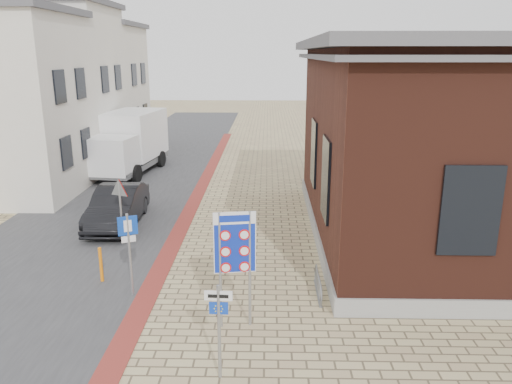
% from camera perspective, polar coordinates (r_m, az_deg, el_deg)
% --- Properties ---
extents(ground, '(120.00, 120.00, 0.00)m').
position_cam_1_polar(ground, '(12.12, -4.94, -16.11)').
color(ground, tan).
rests_on(ground, ground).
extents(road_strip, '(7.00, 60.00, 0.02)m').
position_cam_1_polar(road_strip, '(26.89, -13.22, 1.53)').
color(road_strip, '#38383A').
rests_on(road_strip, ground).
extents(curb_strip, '(0.60, 40.00, 0.02)m').
position_cam_1_polar(curb_strip, '(21.46, -7.41, -1.73)').
color(curb_strip, maroon).
rests_on(curb_strip, ground).
extents(brick_building, '(13.00, 13.00, 6.80)m').
position_cam_1_polar(brick_building, '(19.12, 25.37, 5.46)').
color(brick_building, gray).
rests_on(brick_building, ground).
extents(townhouse_mid, '(7.40, 6.40, 9.10)m').
position_cam_1_polar(townhouse_mid, '(30.84, -22.48, 11.12)').
color(townhouse_mid, silver).
rests_on(townhouse_mid, ground).
extents(townhouse_far, '(7.40, 6.40, 8.30)m').
position_cam_1_polar(townhouse_far, '(36.43, -18.65, 11.36)').
color(townhouse_far, silver).
rests_on(townhouse_far, ground).
extents(bike_rack, '(0.08, 1.80, 0.60)m').
position_cam_1_polar(bike_rack, '(13.93, 7.12, -10.49)').
color(bike_rack, slate).
rests_on(bike_rack, ground).
extents(sedan, '(1.71, 4.53, 1.47)m').
position_cam_1_polar(sedan, '(19.69, -15.55, -1.58)').
color(sedan, black).
rests_on(sedan, ground).
extents(box_truck, '(3.32, 6.52, 3.26)m').
position_cam_1_polar(box_truck, '(28.09, -14.39, 5.54)').
color(box_truck, slate).
rests_on(box_truck, ground).
extents(border_sign, '(0.98, 0.20, 2.89)m').
position_cam_1_polar(border_sign, '(11.59, -2.44, -6.10)').
color(border_sign, gray).
rests_on(border_sign, ground).
extents(essen_sign, '(0.55, 0.07, 2.05)m').
position_cam_1_polar(essen_sign, '(10.14, -4.26, -14.25)').
color(essen_sign, gray).
rests_on(essen_sign, ground).
extents(parking_sign, '(0.48, 0.25, 2.33)m').
position_cam_1_polar(parking_sign, '(13.65, -14.34, -5.45)').
color(parking_sign, gray).
rests_on(parking_sign, ground).
extents(yield_sign, '(0.74, 0.37, 2.21)m').
position_cam_1_polar(yield_sign, '(17.65, -15.31, -0.37)').
color(yield_sign, gray).
rests_on(yield_sign, ground).
extents(bollard, '(0.10, 0.10, 1.05)m').
position_cam_1_polar(bollard, '(15.06, -17.30, -7.95)').
color(bollard, orange).
rests_on(bollard, ground).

